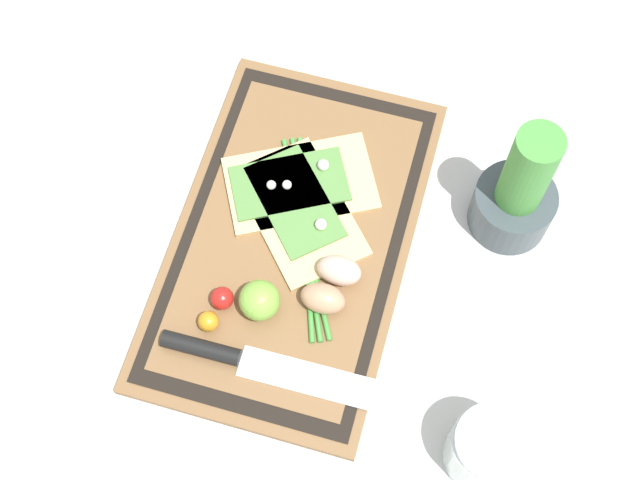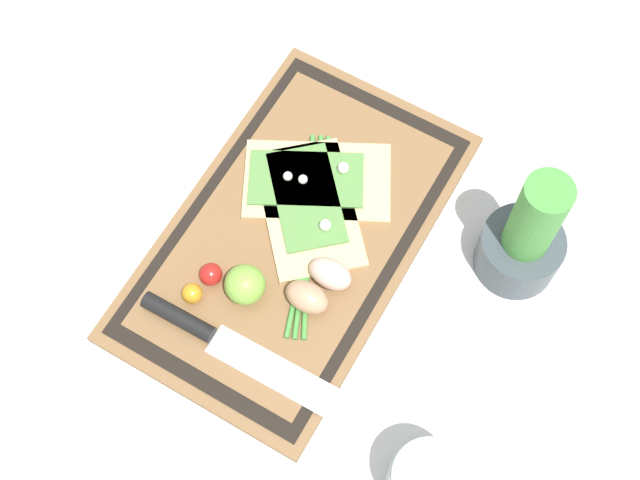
% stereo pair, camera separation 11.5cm
% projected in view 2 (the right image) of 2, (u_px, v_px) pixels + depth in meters
% --- Properties ---
extents(ground_plane, '(6.00, 6.00, 0.00)m').
position_uv_depth(ground_plane, '(295.00, 237.00, 1.19)').
color(ground_plane, silver).
extents(cutting_board, '(0.51, 0.31, 0.02)m').
position_uv_depth(cutting_board, '(295.00, 235.00, 1.18)').
color(cutting_board, brown).
rests_on(cutting_board, ground_plane).
extents(pizza_slice_near, '(0.20, 0.23, 0.02)m').
position_uv_depth(pizza_slice_near, '(315.00, 180.00, 1.20)').
color(pizza_slice_near, '#DBBC7F').
rests_on(pizza_slice_near, cutting_board).
extents(pizza_slice_far, '(0.22, 0.22, 0.02)m').
position_uv_depth(pizza_slice_far, '(309.00, 206.00, 1.18)').
color(pizza_slice_far, '#DBBC7F').
rests_on(pizza_slice_far, cutting_board).
extents(knife, '(0.04, 0.31, 0.02)m').
position_uv_depth(knife, '(214.00, 337.00, 1.11)').
color(knife, silver).
rests_on(knife, cutting_board).
extents(egg_brown, '(0.04, 0.06, 0.04)m').
position_uv_depth(egg_brown, '(307.00, 297.00, 1.12)').
color(egg_brown, tan).
rests_on(egg_brown, cutting_board).
extents(egg_pink, '(0.04, 0.06, 0.04)m').
position_uv_depth(egg_pink, '(330.00, 274.00, 1.13)').
color(egg_pink, beige).
rests_on(egg_pink, cutting_board).
extents(lime, '(0.05, 0.05, 0.05)m').
position_uv_depth(lime, '(245.00, 285.00, 1.12)').
color(lime, '#7FB742').
rests_on(lime, cutting_board).
extents(cherry_tomato_red, '(0.03, 0.03, 0.03)m').
position_uv_depth(cherry_tomato_red, '(211.00, 274.00, 1.13)').
color(cherry_tomato_red, red).
rests_on(cherry_tomato_red, cutting_board).
extents(cherry_tomato_yellow, '(0.03, 0.03, 0.03)m').
position_uv_depth(cherry_tomato_yellow, '(192.00, 293.00, 1.12)').
color(cherry_tomato_yellow, orange).
rests_on(cherry_tomato_yellow, cutting_board).
extents(scallion_bunch, '(0.28, 0.14, 0.01)m').
position_uv_depth(scallion_bunch, '(309.00, 232.00, 1.17)').
color(scallion_bunch, '#47933D').
rests_on(scallion_bunch, cutting_board).
extents(herb_pot, '(0.11, 0.11, 0.21)m').
position_uv_depth(herb_pot, '(525.00, 240.00, 1.11)').
color(herb_pot, '#3D474C').
rests_on(herb_pot, ground_plane).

